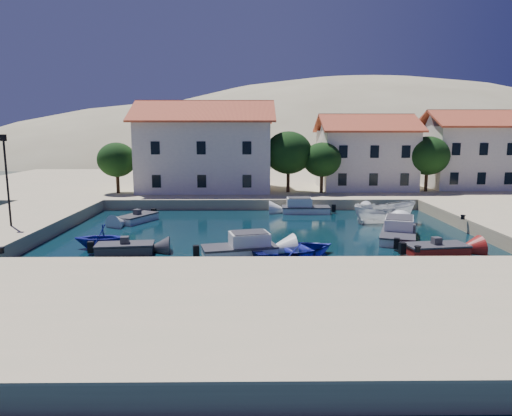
# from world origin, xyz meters

# --- Properties ---
(ground) EXTENTS (400.00, 400.00, 0.00)m
(ground) POSITION_xyz_m (0.00, 0.00, 0.00)
(ground) COLOR black
(ground) RESTS_ON ground
(quay_south) EXTENTS (52.00, 12.00, 1.00)m
(quay_south) POSITION_xyz_m (0.00, -6.00, 0.50)
(quay_south) COLOR beige
(quay_south) RESTS_ON ground
(quay_west) EXTENTS (8.00, 20.00, 1.00)m
(quay_west) POSITION_xyz_m (-19.00, 10.00, 0.50)
(quay_west) COLOR beige
(quay_west) RESTS_ON ground
(quay_north) EXTENTS (80.00, 36.00, 1.00)m
(quay_north) POSITION_xyz_m (2.00, 38.00, 0.50)
(quay_north) COLOR beige
(quay_north) RESTS_ON ground
(hills) EXTENTS (254.00, 176.00, 99.00)m
(hills) POSITION_xyz_m (20.64, 123.62, -23.40)
(hills) COLOR #988C67
(hills) RESTS_ON ground
(building_left) EXTENTS (14.70, 9.45, 9.70)m
(building_left) POSITION_xyz_m (-6.00, 28.00, 5.94)
(building_left) COLOR white
(building_left) RESTS_ON quay_north
(building_mid) EXTENTS (10.50, 8.40, 8.30)m
(building_mid) POSITION_xyz_m (12.00, 29.00, 5.22)
(building_mid) COLOR white
(building_mid) RESTS_ON quay_north
(building_right) EXTENTS (9.45, 8.40, 8.80)m
(building_right) POSITION_xyz_m (24.00, 30.00, 5.47)
(building_right) COLOR white
(building_right) RESTS_ON quay_north
(trees) EXTENTS (37.30, 5.30, 6.45)m
(trees) POSITION_xyz_m (4.51, 25.46, 4.84)
(trees) COLOR #382314
(trees) RESTS_ON quay_north
(lamppost) EXTENTS (0.35, 0.25, 6.22)m
(lamppost) POSITION_xyz_m (-17.50, 8.00, 4.75)
(lamppost) COLOR black
(lamppost) RESTS_ON quay_west
(bollards) EXTENTS (29.36, 9.56, 0.30)m
(bollards) POSITION_xyz_m (2.80, 3.87, 1.15)
(bollards) COLOR black
(bollards) RESTS_ON ground
(motorboat_grey_sw) EXTENTS (3.63, 1.93, 1.25)m
(motorboat_grey_sw) POSITION_xyz_m (-8.73, 4.42, 0.30)
(motorboat_grey_sw) COLOR #37363B
(motorboat_grey_sw) RESTS_ON ground
(cabin_cruiser_south) EXTENTS (4.77, 2.88, 1.60)m
(cabin_cruiser_south) POSITION_xyz_m (-1.68, 3.77, 0.48)
(cabin_cruiser_south) COLOR white
(cabin_cruiser_south) RESTS_ON ground
(rowboat_south) EXTENTS (6.27, 5.43, 1.09)m
(rowboat_south) POSITION_xyz_m (1.61, 3.66, 0.00)
(rowboat_south) COLOR navy
(rowboat_south) RESTS_ON ground
(motorboat_red_se) EXTENTS (3.94, 2.18, 1.25)m
(motorboat_red_se) POSITION_xyz_m (10.35, 4.01, 0.29)
(motorboat_red_se) COLOR maroon
(motorboat_red_se) RESTS_ON ground
(cabin_cruiser_east) EXTENTS (3.99, 6.00, 1.60)m
(cabin_cruiser_east) POSITION_xyz_m (9.30, 7.96, 0.48)
(cabin_cruiser_east) COLOR white
(cabin_cruiser_east) RESTS_ON ground
(boat_east) EXTENTS (5.29, 2.39, 1.98)m
(boat_east) POSITION_xyz_m (9.93, 13.55, 0.00)
(boat_east) COLOR white
(boat_east) RESTS_ON ground
(motorboat_white_ne) EXTENTS (2.54, 3.67, 1.25)m
(motorboat_white_ne) POSITION_xyz_m (10.58, 16.61, 0.30)
(motorboat_white_ne) COLOR white
(motorboat_white_ne) RESTS_ON ground
(rowboat_west) EXTENTS (3.38, 2.95, 1.72)m
(rowboat_west) POSITION_xyz_m (-10.62, 5.70, 0.00)
(rowboat_west) COLOR navy
(rowboat_west) RESTS_ON ground
(motorboat_white_west) EXTENTS (3.08, 3.97, 1.25)m
(motorboat_white_west) POSITION_xyz_m (-10.41, 14.36, 0.30)
(motorboat_white_west) COLOR white
(motorboat_white_west) RESTS_ON ground
(cabin_cruiser_north) EXTENTS (4.42, 1.98, 1.60)m
(cabin_cruiser_north) POSITION_xyz_m (4.07, 18.35, 0.48)
(cabin_cruiser_north) COLOR white
(cabin_cruiser_north) RESTS_ON ground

